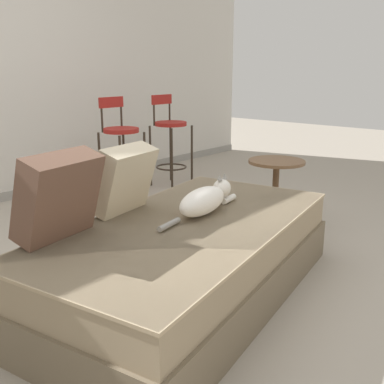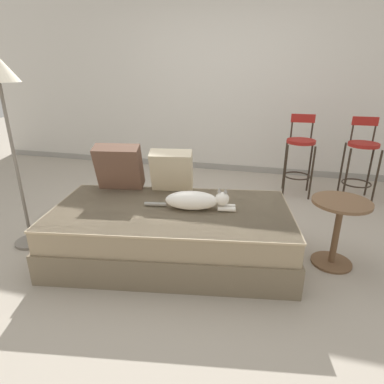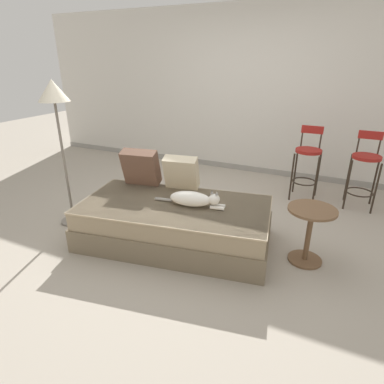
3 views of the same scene
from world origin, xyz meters
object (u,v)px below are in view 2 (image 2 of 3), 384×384
(bar_stool_near_window, at_px, (300,151))
(floor_lamp, at_px, (0,87))
(bar_stool_by_doorway, at_px, (361,156))
(side_table, at_px, (338,224))
(throw_pillow_corner, at_px, (119,167))
(cat, at_px, (195,200))
(couch, at_px, (172,232))
(throw_pillow_middle, at_px, (172,170))

(bar_stool_near_window, xyz_separation_m, floor_lamp, (-2.39, -1.92, 0.81))
(bar_stool_by_doorway, height_order, side_table, bar_stool_by_doorway)
(throw_pillow_corner, xyz_separation_m, cat, (0.79, -0.27, -0.14))
(couch, xyz_separation_m, bar_stool_near_window, (1.07, 1.80, 0.33))
(bar_stool_near_window, height_order, side_table, bar_stool_near_window)
(side_table, distance_m, floor_lamp, 2.83)
(side_table, bearing_deg, couch, -170.53)
(throw_pillow_corner, distance_m, side_table, 1.92)
(bar_stool_by_doorway, bearing_deg, floor_lamp, -148.07)
(couch, distance_m, cat, 0.35)
(cat, bearing_deg, couch, -168.88)
(side_table, bearing_deg, throw_pillow_middle, 173.23)
(couch, height_order, bar_stool_near_window, bar_stool_near_window)
(bar_stool_by_doorway, height_order, floor_lamp, floor_lamp)
(throw_pillow_middle, xyz_separation_m, side_table, (1.42, -0.17, -0.28))
(throw_pillow_middle, distance_m, side_table, 1.45)
(bar_stool_by_doorway, bearing_deg, throw_pillow_corner, -147.57)
(floor_lamp, bearing_deg, couch, 5.14)
(cat, distance_m, bar_stool_near_window, 1.97)
(throw_pillow_middle, height_order, bar_stool_near_window, bar_stool_near_window)
(bar_stool_near_window, height_order, floor_lamp, floor_lamp)
(bar_stool_near_window, bearing_deg, bar_stool_by_doorway, -0.02)
(couch, bearing_deg, bar_stool_near_window, 59.24)
(cat, bearing_deg, throw_pillow_middle, 131.53)
(side_table, bearing_deg, bar_stool_by_doorway, 73.68)
(side_table, xyz_separation_m, floor_lamp, (-2.62, -0.34, 1.00))
(throw_pillow_corner, xyz_separation_m, floor_lamp, (-0.73, -0.42, 0.71))
(cat, bearing_deg, bar_stool_by_doorway, 48.31)
(couch, xyz_separation_m, throw_pillow_middle, (-0.11, 0.39, 0.42))
(throw_pillow_corner, bearing_deg, side_table, -2.67)
(throw_pillow_middle, xyz_separation_m, cat, (0.31, -0.35, -0.12))
(bar_stool_by_doorway, bearing_deg, bar_stool_near_window, 179.98)
(cat, bearing_deg, floor_lamp, -174.09)
(side_table, bearing_deg, throw_pillow_corner, 177.33)
(throw_pillow_corner, bearing_deg, bar_stool_near_window, 41.98)
(couch, xyz_separation_m, bar_stool_by_doorway, (1.77, 1.80, 0.32))
(bar_stool_near_window, height_order, bar_stool_by_doorway, bar_stool_near_window)
(bar_stool_near_window, bearing_deg, throw_pillow_middle, -129.92)
(cat, xyz_separation_m, bar_stool_by_doorway, (1.57, 1.77, 0.02))
(side_table, bearing_deg, cat, -170.82)
(floor_lamp, bearing_deg, side_table, 7.30)
(throw_pillow_middle, height_order, cat, throw_pillow_middle)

